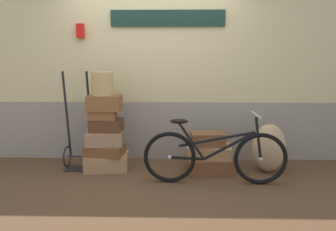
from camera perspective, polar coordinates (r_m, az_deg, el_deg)
ground at (r=4.03m, az=-3.41°, el=-11.84°), size 8.50×5.20×0.06m
station_building at (r=4.57m, az=-2.55°, el=10.03°), size 6.50×0.74×2.93m
suitcase_0 at (r=4.33m, az=-11.35°, el=-8.47°), size 0.61×0.45×0.22m
suitcase_1 at (r=4.26m, az=-11.77°, el=-6.30°), size 0.54×0.40×0.14m
suitcase_2 at (r=4.22m, az=-11.74°, el=-4.13°), size 0.50×0.37×0.19m
suitcase_3 at (r=4.18m, az=-11.44°, el=-1.74°), size 0.44×0.32×0.17m
suitcase_4 at (r=4.13m, az=-12.12°, el=0.09°), size 0.35×0.22×0.12m
suitcase_5 at (r=4.11m, az=-11.78°, el=2.32°), size 0.43×0.30×0.20m
suitcase_6 at (r=4.22m, az=7.83°, el=-8.97°), size 0.64×0.51×0.20m
suitcase_7 at (r=4.17m, az=7.69°, el=-6.60°), size 0.62×0.45×0.16m
suitcase_8 at (r=4.13m, az=7.46°, el=-4.37°), size 0.46×0.33×0.18m
wicker_basket at (r=4.10m, az=-12.19°, el=5.84°), size 0.28×0.28×0.31m
luggage_trolley at (r=4.45m, az=-16.23°, el=-5.47°), size 0.40×0.37×1.34m
burlap_sack at (r=4.32m, az=18.33°, el=-5.80°), size 0.44×0.37×0.65m
bicycle at (r=3.75m, az=8.65°, el=-7.53°), size 1.74×0.46×0.87m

